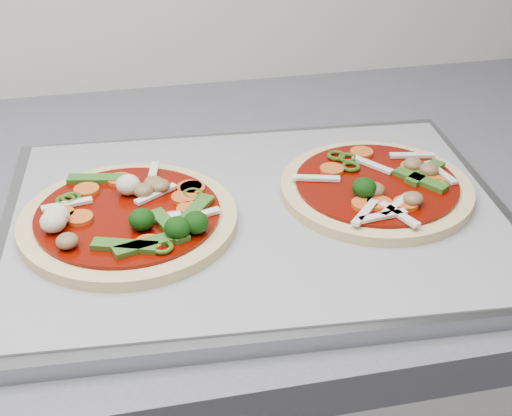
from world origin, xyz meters
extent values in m
cube|color=slate|center=(0.00, 1.30, 0.88)|extent=(3.60, 0.60, 0.04)
cube|color=gray|center=(-0.17, 1.22, 0.91)|extent=(0.52, 0.39, 0.02)
cube|color=gray|center=(-0.17, 1.22, 0.92)|extent=(0.50, 0.38, 0.00)
cylinder|color=#D2BF77|center=(-0.30, 1.22, 0.92)|extent=(0.25, 0.25, 0.01)
cylinder|color=#600B01|center=(-0.30, 1.22, 0.93)|extent=(0.21, 0.21, 0.00)
cube|color=#326A18|center=(-0.24, 1.20, 0.94)|extent=(0.05, 0.05, 0.00)
cube|color=silver|center=(-0.27, 1.24, 0.94)|extent=(0.04, 0.03, 0.00)
ellipsoid|color=beige|center=(-0.36, 1.21, 0.94)|extent=(0.03, 0.03, 0.02)
torus|color=#2D4C0F|center=(-0.36, 1.25, 0.94)|extent=(0.02, 0.02, 0.00)
cylinder|color=orange|center=(-0.24, 1.21, 0.94)|extent=(0.03, 0.03, 0.00)
cube|color=silver|center=(-0.36, 1.24, 0.94)|extent=(0.05, 0.02, 0.00)
cube|color=silver|center=(-0.27, 1.19, 0.94)|extent=(0.05, 0.01, 0.00)
cylinder|color=orange|center=(-0.34, 1.21, 0.94)|extent=(0.03, 0.03, 0.00)
ellipsoid|color=#113A0A|center=(-0.24, 1.17, 0.94)|extent=(0.03, 0.03, 0.02)
cylinder|color=orange|center=(-0.34, 1.26, 0.94)|extent=(0.04, 0.04, 0.00)
ellipsoid|color=beige|center=(-0.37, 1.20, 0.94)|extent=(0.03, 0.03, 0.02)
cylinder|color=orange|center=(-0.24, 1.23, 0.94)|extent=(0.04, 0.04, 0.00)
cube|color=#326A18|center=(-0.31, 1.16, 0.94)|extent=(0.06, 0.03, 0.00)
cube|color=silver|center=(-0.27, 1.28, 0.94)|extent=(0.02, 0.05, 0.00)
torus|color=#2D4C0F|center=(-0.29, 1.25, 0.94)|extent=(0.02, 0.02, 0.00)
cylinder|color=orange|center=(-0.23, 1.24, 0.94)|extent=(0.03, 0.03, 0.00)
ellipsoid|color=brown|center=(-0.35, 1.17, 0.94)|extent=(0.03, 0.03, 0.01)
cylinder|color=orange|center=(-0.26, 1.19, 0.94)|extent=(0.03, 0.03, 0.00)
ellipsoid|color=#113A0A|center=(-0.26, 1.16, 0.94)|extent=(0.03, 0.03, 0.02)
cylinder|color=orange|center=(-0.24, 1.25, 0.94)|extent=(0.03, 0.03, 0.00)
ellipsoid|color=beige|center=(-0.30, 1.25, 0.94)|extent=(0.03, 0.03, 0.02)
torus|color=#2D4C0F|center=(-0.24, 1.23, 0.94)|extent=(0.03, 0.03, 0.00)
ellipsoid|color=#113A0A|center=(-0.29, 1.18, 0.94)|extent=(0.03, 0.03, 0.02)
cube|color=#326A18|center=(-0.33, 1.28, 0.94)|extent=(0.06, 0.03, 0.00)
ellipsoid|color=brown|center=(-0.27, 1.26, 0.94)|extent=(0.02, 0.02, 0.01)
cylinder|color=orange|center=(-0.28, 1.16, 0.94)|extent=(0.03, 0.03, 0.00)
cylinder|color=orange|center=(-0.30, 1.28, 0.94)|extent=(0.03, 0.03, 0.00)
torus|color=#2D4C0F|center=(-0.27, 1.15, 0.94)|extent=(0.03, 0.03, 0.00)
ellipsoid|color=brown|center=(-0.28, 1.24, 0.94)|extent=(0.03, 0.03, 0.01)
cylinder|color=orange|center=(-0.36, 1.22, 0.94)|extent=(0.03, 0.03, 0.00)
torus|color=#2D4C0F|center=(-0.35, 1.25, 0.94)|extent=(0.03, 0.03, 0.00)
cube|color=#326A18|center=(-0.26, 1.18, 0.94)|extent=(0.03, 0.06, 0.00)
cube|color=#326A18|center=(-0.29, 1.16, 0.94)|extent=(0.06, 0.03, 0.00)
ellipsoid|color=brown|center=(-0.27, 1.25, 0.94)|extent=(0.02, 0.02, 0.01)
cube|color=silver|center=(-0.24, 1.19, 0.94)|extent=(0.05, 0.02, 0.00)
cylinder|color=#D2BF77|center=(-0.05, 1.22, 0.92)|extent=(0.23, 0.23, 0.01)
cylinder|color=#600B01|center=(-0.05, 1.22, 0.93)|extent=(0.19, 0.19, 0.00)
cube|color=silver|center=(-0.08, 1.17, 0.93)|extent=(0.04, 0.04, 0.00)
cube|color=silver|center=(-0.11, 1.24, 0.93)|extent=(0.05, 0.02, 0.00)
torus|color=#2D4C0F|center=(-0.06, 1.27, 0.93)|extent=(0.03, 0.03, 0.00)
cylinder|color=orange|center=(-0.09, 1.25, 0.93)|extent=(0.03, 0.03, 0.00)
cylinder|color=orange|center=(-0.04, 1.28, 0.93)|extent=(0.04, 0.04, 0.00)
cube|color=#326A18|center=(-0.01, 1.21, 0.93)|extent=(0.04, 0.06, 0.00)
cylinder|color=orange|center=(-0.06, 1.18, 0.93)|extent=(0.03, 0.03, 0.00)
cylinder|color=orange|center=(-0.04, 1.17, 0.93)|extent=(0.03, 0.03, 0.00)
ellipsoid|color=brown|center=(0.00, 1.24, 0.94)|extent=(0.02, 0.02, 0.01)
cube|color=silver|center=(-0.05, 1.16, 0.93)|extent=(0.03, 0.05, 0.00)
cube|color=silver|center=(0.02, 1.22, 0.93)|extent=(0.02, 0.05, 0.00)
cube|color=silver|center=(-0.05, 1.17, 0.93)|extent=(0.04, 0.04, 0.00)
ellipsoid|color=brown|center=(-0.03, 1.17, 0.94)|extent=(0.02, 0.02, 0.01)
cube|color=silver|center=(-0.07, 1.16, 0.93)|extent=(0.05, 0.01, 0.00)
ellipsoid|color=brown|center=(-0.06, 1.20, 0.94)|extent=(0.02, 0.02, 0.01)
torus|color=#2D4C0F|center=(0.01, 1.20, 0.93)|extent=(0.03, 0.03, 0.00)
ellipsoid|color=#113A0A|center=(-0.07, 1.20, 0.94)|extent=(0.03, 0.03, 0.02)
torus|color=#2D4C0F|center=(-0.07, 1.28, 0.93)|extent=(0.03, 0.03, 0.00)
cube|color=#326A18|center=(0.00, 1.23, 0.93)|extent=(0.06, 0.05, 0.00)
cylinder|color=orange|center=(-0.08, 1.18, 0.93)|extent=(0.03, 0.03, 0.00)
torus|color=#2D4C0F|center=(-0.07, 1.25, 0.93)|extent=(0.03, 0.03, 0.00)
cube|color=silver|center=(0.01, 1.27, 0.93)|extent=(0.05, 0.02, 0.00)
cylinder|color=orange|center=(0.01, 1.21, 0.93)|extent=(0.03, 0.03, 0.00)
cube|color=silver|center=(-0.04, 1.25, 0.93)|extent=(0.03, 0.04, 0.00)
ellipsoid|color=brown|center=(0.01, 1.22, 0.94)|extent=(0.03, 0.03, 0.01)
cylinder|color=orange|center=(0.00, 1.24, 0.93)|extent=(0.04, 0.04, 0.00)
camera|label=1|loc=(-0.30, 0.64, 1.29)|focal=50.00mm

